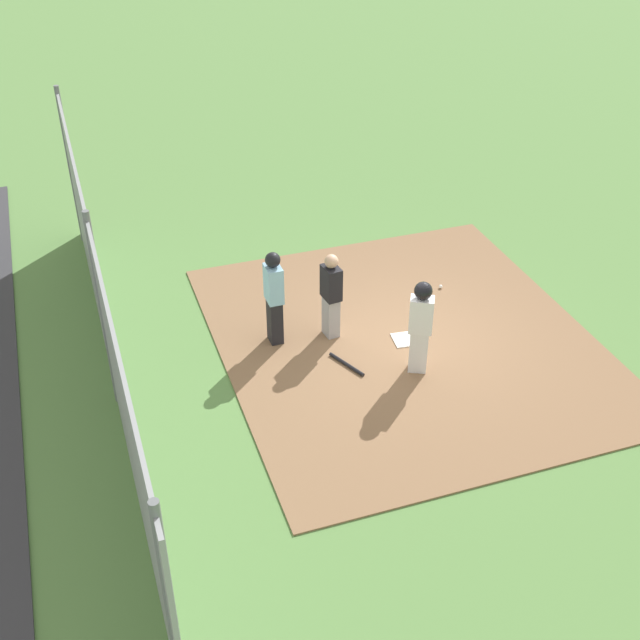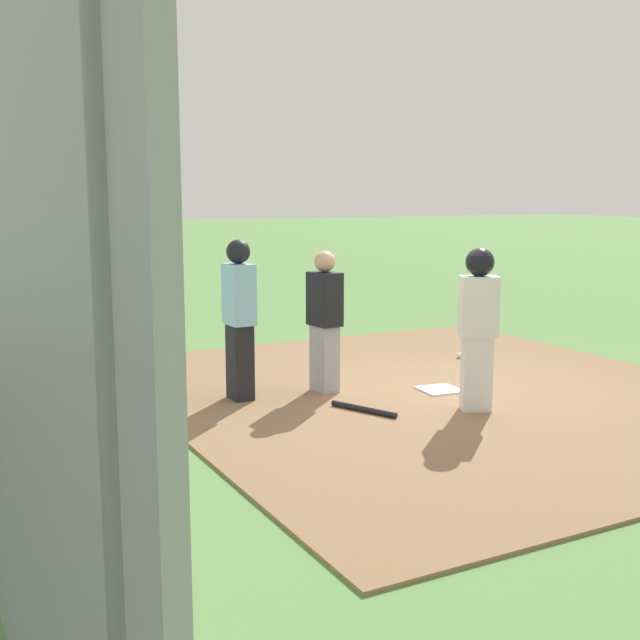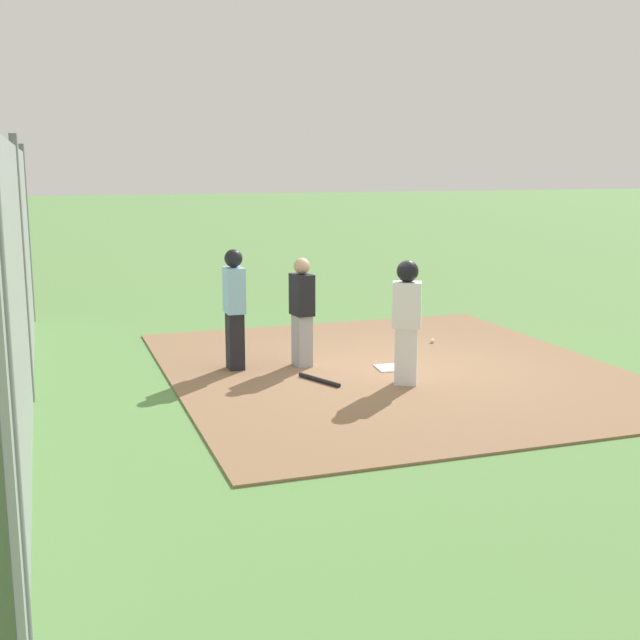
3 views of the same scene
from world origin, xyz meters
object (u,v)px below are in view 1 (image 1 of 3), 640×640
home_plate (406,339)px  umpire (274,296)px  baseball_bat (347,364)px  baseball (441,287)px  catcher (331,294)px  runner (421,321)px

home_plate → umpire: bearing=-108.5°
baseball_bat → baseball: (-1.75, 2.60, 0.01)m
baseball_bat → home_plate: bearing=-97.0°
catcher → runner: size_ratio=0.95×
baseball_bat → baseball: baseball is taller
runner → baseball_bat: size_ratio=2.11×
umpire → home_plate: bearing=-19.2°
catcher → baseball_bat: bearing=-100.2°
home_plate → umpire: size_ratio=0.25×
catcher → runner: runner is taller
baseball → baseball_bat: bearing=-56.1°
runner → baseball_bat: (-0.48, -1.08, -0.95)m
runner → catcher: bearing=62.3°
home_plate → baseball: 1.93m
catcher → baseball: catcher is taller
home_plate → baseball: (-1.37, 1.35, 0.03)m
catcher → baseball_bat: 1.26m
home_plate → umpire: 2.47m
home_plate → umpire: (-0.73, -2.17, 0.92)m
catcher → baseball_bat: (0.97, -0.06, -0.81)m
catcher → umpire: umpire is taller
home_plate → baseball_bat: size_ratio=0.55×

